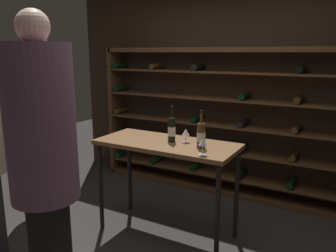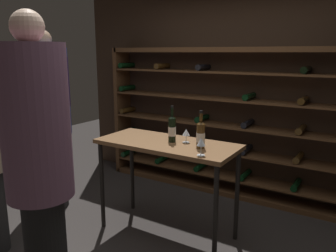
{
  "view_description": "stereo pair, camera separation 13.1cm",
  "coord_description": "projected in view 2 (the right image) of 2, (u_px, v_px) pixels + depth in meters",
  "views": [
    {
      "loc": [
        1.45,
        -2.36,
        1.81
      ],
      "look_at": [
        -0.05,
        0.31,
        1.13
      ],
      "focal_mm": 36.08,
      "sensor_mm": 36.0,
      "label": 1
    },
    {
      "loc": [
        1.57,
        -2.29,
        1.81
      ],
      "look_at": [
        -0.05,
        0.31,
        1.13
      ],
      "focal_mm": 36.08,
      "sensor_mm": 36.0,
      "label": 2
    }
  ],
  "objects": [
    {
      "name": "wine_rack",
      "position": [
        225.0,
        123.0,
        4.29
      ],
      "size": [
        3.37,
        0.32,
        1.87
      ],
      "color": "brown",
      "rests_on": "ground"
    },
    {
      "name": "wine_bottle_red_label",
      "position": [
        201.0,
        135.0,
        3.02
      ],
      "size": [
        0.08,
        0.08,
        0.34
      ],
      "color": "#4C3314",
      "rests_on": "tasting_table"
    },
    {
      "name": "back_wall",
      "position": [
        235.0,
        77.0,
        4.32
      ],
      "size": [
        4.69,
        0.1,
        2.99
      ],
      "primitive_type": "cube",
      "color": "#3D2B1E",
      "rests_on": "ground"
    },
    {
      "name": "person_bystander_red_print",
      "position": [
        48.0,
        113.0,
        3.82
      ],
      "size": [
        0.5,
        0.5,
        2.04
      ],
      "rotation": [
        0.0,
        0.0,
        -1.96
      ],
      "color": "#262626",
      "rests_on": "ground"
    },
    {
      "name": "wine_glass_stemmed_center",
      "position": [
        186.0,
        133.0,
        3.21
      ],
      "size": [
        0.07,
        0.07,
        0.13
      ],
      "color": "silver",
      "rests_on": "tasting_table"
    },
    {
      "name": "person_guest_blue_shirt",
      "position": [
        39.0,
        159.0,
        2.14
      ],
      "size": [
        0.42,
        0.42,
        2.05
      ],
      "rotation": [
        0.0,
        0.0,
        0.88
      ],
      "color": "black",
      "rests_on": "ground"
    },
    {
      "name": "tasting_table",
      "position": [
        167.0,
        152.0,
        3.28
      ],
      "size": [
        1.37,
        0.61,
        0.96
      ],
      "color": "brown",
      "rests_on": "ground"
    },
    {
      "name": "wine_bottle_green_slim",
      "position": [
        172.0,
        129.0,
        3.23
      ],
      "size": [
        0.07,
        0.07,
        0.35
      ],
      "color": "black",
      "rests_on": "tasting_table"
    },
    {
      "name": "wine_glass_stemmed_right",
      "position": [
        201.0,
        143.0,
        2.8
      ],
      "size": [
        0.07,
        0.07,
        0.15
      ],
      "color": "silver",
      "rests_on": "tasting_table"
    }
  ]
}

